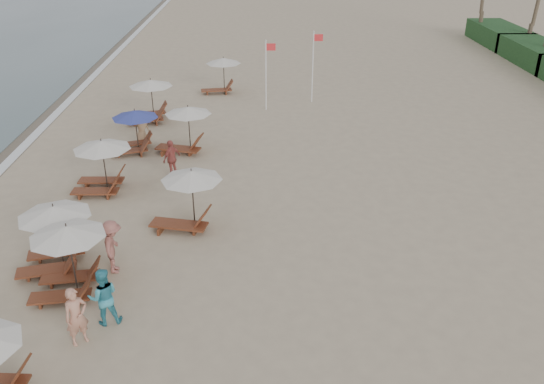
{
  "coord_description": "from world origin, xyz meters",
  "views": [
    {
      "loc": [
        0.5,
        -13.31,
        10.45
      ],
      "look_at": [
        1.0,
        5.13,
        1.3
      ],
      "focal_mm": 37.19,
      "sensor_mm": 36.0,
      "label": 1
    }
  ],
  "objects_px": {
    "lounger_station_1": "(65,258)",
    "inland_station_1": "(183,127)",
    "lounger_station_2": "(52,236)",
    "inland_station_0": "(185,196)",
    "lounger_station_3": "(99,165)",
    "beachgoer_near": "(77,317)",
    "flag_pole_near": "(267,72)",
    "lounger_station_5": "(148,100)",
    "beachgoer_far_a": "(172,158)",
    "beachgoer_mid_a": "(103,297)",
    "beachgoer_mid_b": "(113,247)",
    "lounger_station_4": "(133,130)",
    "beachgoer_far_b": "(142,128)",
    "inland_station_2": "(220,72)"
  },
  "relations": [
    {
      "from": "lounger_station_1",
      "to": "inland_station_1",
      "type": "bearing_deg",
      "value": 79.02
    },
    {
      "from": "lounger_station_2",
      "to": "inland_station_0",
      "type": "xyz_separation_m",
      "value": [
        3.99,
        2.46,
        0.12
      ]
    },
    {
      "from": "lounger_station_3",
      "to": "beachgoer_near",
      "type": "relative_size",
      "value": 1.49
    },
    {
      "from": "inland_station_1",
      "to": "flag_pole_near",
      "type": "bearing_deg",
      "value": 57.74
    },
    {
      "from": "lounger_station_1",
      "to": "inland_station_1",
      "type": "height_order",
      "value": "lounger_station_1"
    },
    {
      "from": "lounger_station_1",
      "to": "lounger_station_5",
      "type": "xyz_separation_m",
      "value": [
        -0.26,
        15.98,
        -0.05
      ]
    },
    {
      "from": "lounger_station_5",
      "to": "beachgoer_near",
      "type": "relative_size",
      "value": 1.57
    },
    {
      "from": "lounger_station_5",
      "to": "beachgoer_far_a",
      "type": "xyz_separation_m",
      "value": [
        2.25,
        -7.45,
        -0.35
      ]
    },
    {
      "from": "beachgoer_mid_a",
      "to": "beachgoer_mid_b",
      "type": "distance_m",
      "value": 2.59
    },
    {
      "from": "lounger_station_2",
      "to": "beachgoer_near",
      "type": "relative_size",
      "value": 1.49
    },
    {
      "from": "lounger_station_4",
      "to": "inland_station_1",
      "type": "height_order",
      "value": "inland_station_1"
    },
    {
      "from": "inland_station_0",
      "to": "inland_station_1",
      "type": "height_order",
      "value": "same"
    },
    {
      "from": "lounger_station_2",
      "to": "beachgoer_far_a",
      "type": "distance_m",
      "value": 7.66
    },
    {
      "from": "beachgoer_far_a",
      "to": "flag_pole_near",
      "type": "xyz_separation_m",
      "value": [
        4.33,
        9.32,
        1.43
      ]
    },
    {
      "from": "lounger_station_1",
      "to": "beachgoer_far_a",
      "type": "bearing_deg",
      "value": 76.84
    },
    {
      "from": "lounger_station_4",
      "to": "beachgoer_near",
      "type": "relative_size",
      "value": 1.42
    },
    {
      "from": "beachgoer_near",
      "to": "beachgoer_mid_b",
      "type": "height_order",
      "value": "beachgoer_mid_b"
    },
    {
      "from": "lounger_station_2",
      "to": "beachgoer_mid_b",
      "type": "xyz_separation_m",
      "value": [
        1.95,
        -0.27,
        -0.28
      ]
    },
    {
      "from": "lounger_station_2",
      "to": "inland_station_1",
      "type": "height_order",
      "value": "lounger_station_2"
    },
    {
      "from": "beachgoer_near",
      "to": "lounger_station_4",
      "type": "bearing_deg",
      "value": 56.2
    },
    {
      "from": "beachgoer_near",
      "to": "beachgoer_mid_b",
      "type": "bearing_deg",
      "value": 48.15
    },
    {
      "from": "lounger_station_3",
      "to": "inland_station_0",
      "type": "relative_size",
      "value": 0.91
    },
    {
      "from": "lounger_station_1",
      "to": "lounger_station_4",
      "type": "relative_size",
      "value": 1.01
    },
    {
      "from": "inland_station_0",
      "to": "beachgoer_near",
      "type": "bearing_deg",
      "value": -109.98
    },
    {
      "from": "lounger_station_5",
      "to": "beachgoer_mid_b",
      "type": "distance_m",
      "value": 14.88
    },
    {
      "from": "lounger_station_1",
      "to": "lounger_station_3",
      "type": "distance_m",
      "value": 7.14
    },
    {
      "from": "lounger_station_3",
      "to": "beachgoer_far_b",
      "type": "height_order",
      "value": "lounger_station_3"
    },
    {
      "from": "lounger_station_5",
      "to": "inland_station_1",
      "type": "distance_m",
      "value": 5.27
    },
    {
      "from": "lounger_station_3",
      "to": "flag_pole_near",
      "type": "relative_size",
      "value": 0.63
    },
    {
      "from": "flag_pole_near",
      "to": "beachgoer_mid_a",
      "type": "bearing_deg",
      "value": -104.29
    },
    {
      "from": "inland_station_1",
      "to": "flag_pole_near",
      "type": "xyz_separation_m",
      "value": [
        4.13,
        6.54,
        0.99
      ]
    },
    {
      "from": "lounger_station_2",
      "to": "inland_station_2",
      "type": "bearing_deg",
      "value": 77.88
    },
    {
      "from": "beachgoer_far_a",
      "to": "beachgoer_far_b",
      "type": "xyz_separation_m",
      "value": [
        -2.04,
        4.03,
        -0.04
      ]
    },
    {
      "from": "lounger_station_5",
      "to": "beachgoer_mid_b",
      "type": "xyz_separation_m",
      "value": [
        1.35,
        -14.82,
        -0.28
      ]
    },
    {
      "from": "inland_station_1",
      "to": "beachgoer_far_b",
      "type": "relative_size",
      "value": 1.79
    },
    {
      "from": "lounger_station_4",
      "to": "beachgoer_near",
      "type": "xyz_separation_m",
      "value": [
        1.14,
        -13.69,
        -0.27
      ]
    },
    {
      "from": "beachgoer_near",
      "to": "inland_station_2",
      "type": "bearing_deg",
      "value": 45.33
    },
    {
      "from": "lounger_station_1",
      "to": "inland_station_0",
      "type": "height_order",
      "value": "lounger_station_1"
    },
    {
      "from": "beachgoer_near",
      "to": "beachgoer_far_b",
      "type": "bearing_deg",
      "value": 55.1
    },
    {
      "from": "lounger_station_4",
      "to": "inland_station_0",
      "type": "bearing_deg",
      "value": -65.98
    },
    {
      "from": "beachgoer_mid_b",
      "to": "beachgoer_mid_a",
      "type": "bearing_deg",
      "value": 179.71
    },
    {
      "from": "beachgoer_mid_a",
      "to": "flag_pole_near",
      "type": "bearing_deg",
      "value": -119.64
    },
    {
      "from": "lounger_station_4",
      "to": "beachgoer_near",
      "type": "distance_m",
      "value": 13.74
    },
    {
      "from": "inland_station_2",
      "to": "beachgoer_far_a",
      "type": "distance_m",
      "value": 12.97
    },
    {
      "from": "inland_station_2",
      "to": "beachgoer_mid_b",
      "type": "distance_m",
      "value": 20.39
    },
    {
      "from": "lounger_station_5",
      "to": "beachgoer_far_b",
      "type": "relative_size",
      "value": 1.68
    },
    {
      "from": "beachgoer_near",
      "to": "flag_pole_near",
      "type": "relative_size",
      "value": 0.42
    },
    {
      "from": "beachgoer_mid_b",
      "to": "lounger_station_5",
      "type": "bearing_deg",
      "value": -2.18
    },
    {
      "from": "lounger_station_5",
      "to": "inland_station_2",
      "type": "distance_m",
      "value": 6.57
    },
    {
      "from": "beachgoer_mid_b",
      "to": "beachgoer_far_b",
      "type": "height_order",
      "value": "beachgoer_mid_b"
    }
  ]
}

